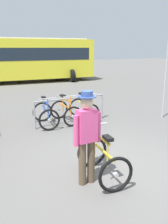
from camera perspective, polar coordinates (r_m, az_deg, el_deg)
ground_plane at (r=5.33m, az=6.69°, el=-12.26°), size 80.00×80.00×0.00m
bike_rack_rail at (r=7.85m, az=-3.18°, el=1.77°), size 2.51×0.12×0.88m
racked_bike_blue at (r=7.77m, az=-9.06°, el=-0.59°), size 0.79×1.18×0.98m
racked_bike_orange at (r=8.03m, az=-4.39°, el=0.06°), size 0.71×1.14×0.98m
racked_bike_yellow at (r=8.34m, az=-0.03°, el=0.67°), size 0.69×1.10×0.97m
featured_bicycle at (r=4.72m, az=3.84°, el=-9.39°), size 0.78×1.24×1.09m
person_with_featured_bike at (r=4.26m, az=0.69°, el=-5.36°), size 0.53×0.32×1.72m
bus_distant at (r=18.06m, az=-14.29°, el=12.34°), size 10.18×3.98×3.08m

